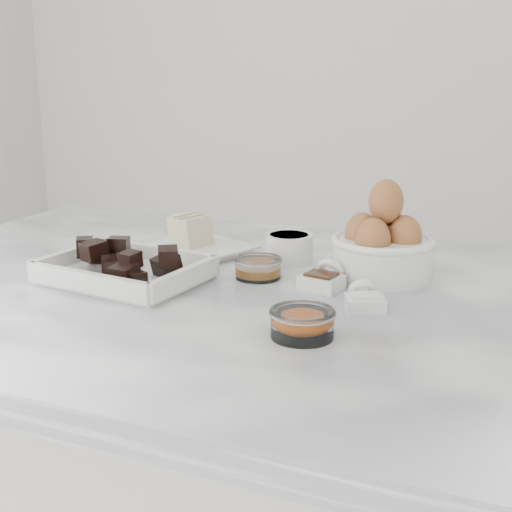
{
  "coord_description": "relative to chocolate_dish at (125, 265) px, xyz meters",
  "views": [
    {
      "loc": [
        0.41,
        -0.89,
        1.25
      ],
      "look_at": [
        0.02,
        0.03,
        0.98
      ],
      "focal_mm": 50.0,
      "sensor_mm": 36.0,
      "label": 1
    }
  ],
  "objects": [
    {
      "name": "marble_slab",
      "position": [
        0.16,
        0.04,
        -0.04
      ],
      "size": [
        1.2,
        0.8,
        0.04
      ],
      "primitive_type": "cube",
      "color": "white",
      "rests_on": "cabinet"
    },
    {
      "name": "honey_bowl",
      "position": [
        0.17,
        0.09,
        -0.01
      ],
      "size": [
        0.07,
        0.07,
        0.03
      ],
      "color": "white",
      "rests_on": "marble_slab"
    },
    {
      "name": "butter_plate",
      "position": [
        0.02,
        0.18,
        -0.0
      ],
      "size": [
        0.2,
        0.2,
        0.06
      ],
      "color": "white",
      "rests_on": "marble_slab"
    },
    {
      "name": "vanilla_spoon",
      "position": [
        0.28,
        0.08,
        -0.01
      ],
      "size": [
        0.06,
        0.08,
        0.04
      ],
      "color": "white",
      "rests_on": "marble_slab"
    },
    {
      "name": "sugar_ramekin",
      "position": [
        0.19,
        0.19,
        0.0
      ],
      "size": [
        0.08,
        0.08,
        0.05
      ],
      "color": "white",
      "rests_on": "marble_slab"
    },
    {
      "name": "salt_spoon",
      "position": [
        0.36,
        0.02,
        -0.01
      ],
      "size": [
        0.07,
        0.07,
        0.04
      ],
      "color": "white",
      "rests_on": "marble_slab"
    },
    {
      "name": "egg_bowl",
      "position": [
        0.34,
        0.17,
        0.02
      ],
      "size": [
        0.16,
        0.16,
        0.15
      ],
      "color": "white",
      "rests_on": "marble_slab"
    },
    {
      "name": "chocolate_dish",
      "position": [
        0.0,
        0.0,
        0.0
      ],
      "size": [
        0.24,
        0.2,
        0.06
      ],
      "color": "white",
      "rests_on": "marble_slab"
    },
    {
      "name": "zest_bowl",
      "position": [
        0.32,
        -0.11,
        -0.01
      ],
      "size": [
        0.08,
        0.08,
        0.03
      ],
      "color": "white",
      "rests_on": "marble_slab"
    }
  ]
}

